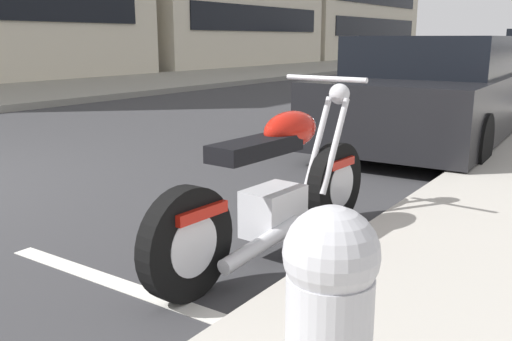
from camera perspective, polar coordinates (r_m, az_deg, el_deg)
name	(u,v)px	position (r m, az deg, el deg)	size (l,w,h in m)	color
sidewalk_far_curb	(188,79)	(18.63, -6.90, 9.27)	(120.00, 5.00, 0.14)	gray
parking_stall_stripe	(142,292)	(3.19, -11.56, -12.03)	(0.12, 2.20, 0.01)	silver
parked_motorcycle	(276,191)	(3.52, 2.09, -2.05)	(2.17, 0.62, 1.11)	black
parked_car_behind_motorcycle	(435,94)	(7.74, 17.79, 7.47)	(4.65, 2.04, 1.38)	black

